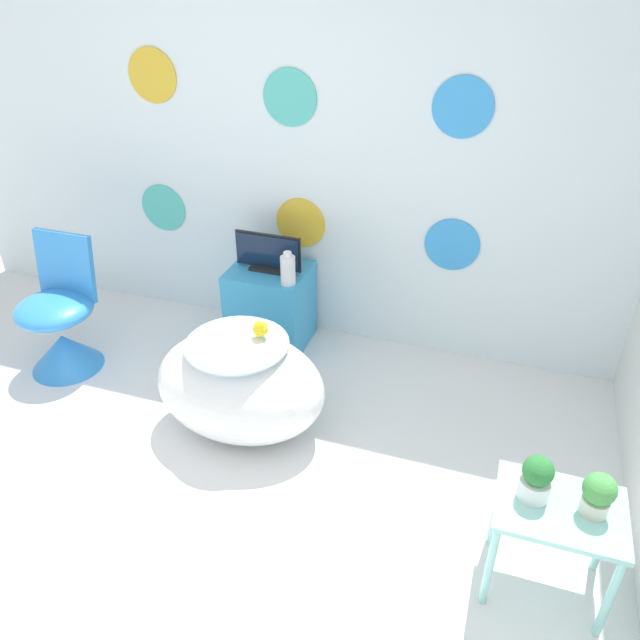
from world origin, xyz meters
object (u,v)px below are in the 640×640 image
at_px(bathtub, 240,385).
at_px(chair, 61,328).
at_px(vase, 288,270).
at_px(potted_plant_left, 536,478).
at_px(tv, 268,254).
at_px(potted_plant_right, 598,494).

height_order(bathtub, chair, chair).
height_order(vase, potted_plant_left, vase).
height_order(tv, potted_plant_right, tv).
height_order(bathtub, potted_plant_right, potted_plant_right).
xyz_separation_m(bathtub, tv, (-0.17, 0.83, 0.34)).
bearing_deg(potted_plant_right, bathtub, 163.88).
distance_m(bathtub, chair, 1.27).
xyz_separation_m(chair, potted_plant_left, (2.69, -0.65, 0.29)).
bearing_deg(bathtub, tv, 101.88).
bearing_deg(bathtub, potted_plant_right, -16.12).
height_order(chair, vase, chair).
xyz_separation_m(chair, vase, (1.26, 0.52, 0.35)).
height_order(vase, potted_plant_right, vase).
distance_m(chair, potted_plant_right, 2.99).
relative_size(chair, potted_plant_left, 4.16).
distance_m(bathtub, tv, 0.91).
distance_m(chair, potted_plant_left, 2.78).
bearing_deg(bathtub, potted_plant_left, -18.19).
xyz_separation_m(chair, tv, (1.08, 0.65, 0.36)).
xyz_separation_m(bathtub, chair, (-1.26, 0.18, -0.02)).
distance_m(vase, potted_plant_right, 2.02).
xyz_separation_m(bathtub, vase, (0.00, 0.70, 0.33)).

